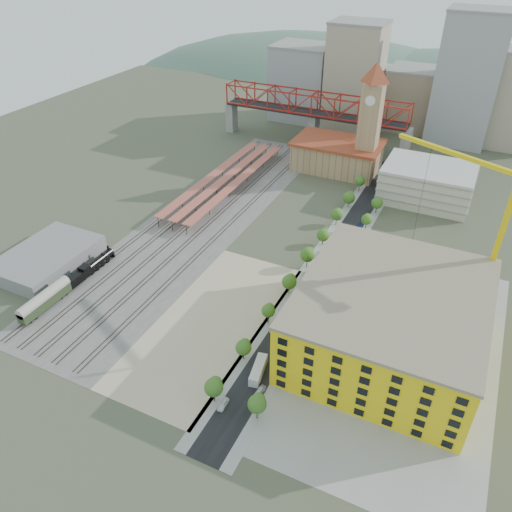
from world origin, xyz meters
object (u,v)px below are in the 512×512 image
at_px(site_trailer_b, 287,325).
at_px(locomotive, 92,267).
at_px(coach, 45,300).
at_px(site_trailer_a, 258,370).
at_px(construction_building, 390,320).
at_px(car_0, 223,404).
at_px(clock_tower, 371,111).
at_px(tower_crane, 494,214).
at_px(site_trailer_c, 306,295).
at_px(site_trailer_d, 307,293).

bearing_deg(site_trailer_b, locomotive, 174.50).
height_order(coach, site_trailer_a, coach).
relative_size(construction_building, locomotive, 2.35).
height_order(construction_building, locomotive, construction_building).
bearing_deg(car_0, coach, 170.73).
bearing_deg(locomotive, clock_tower, 61.53).
bearing_deg(site_trailer_a, locomotive, 156.07).
relative_size(coach, tower_crane, 0.36).
relative_size(site_trailer_c, site_trailer_d, 1.05).
bearing_deg(coach, car_0, -7.88).
bearing_deg(locomotive, coach, -90.00).
relative_size(coach, site_trailer_c, 1.84).
relative_size(site_trailer_d, car_0, 2.34).
relative_size(site_trailer_a, site_trailer_b, 1.03).
xyz_separation_m(clock_tower, car_0, (5.00, -135.45, -28.02)).
distance_m(site_trailer_c, site_trailer_d, 0.85).
xyz_separation_m(site_trailer_b, site_trailer_d, (0.00, 15.43, 0.02)).
distance_m(locomotive, coach, 19.78).
distance_m(clock_tower, tower_crane, 89.98).
bearing_deg(locomotive, construction_building, 4.34).
height_order(locomotive, tower_crane, tower_crane).
bearing_deg(locomotive, site_trailer_d, 15.12).
xyz_separation_m(locomotive, site_trailer_a, (66.00, -15.91, -0.73)).
relative_size(coach, site_trailer_a, 1.91).
distance_m(site_trailer_a, car_0, 12.93).
xyz_separation_m(locomotive, site_trailer_d, (66.00, 17.84, -0.74)).
relative_size(site_trailer_b, site_trailer_d, 0.99).
xyz_separation_m(construction_building, car_0, (-29.00, -35.46, -8.74)).
relative_size(construction_building, site_trailer_b, 5.55).
bearing_deg(car_0, clock_tower, 90.73).
bearing_deg(site_trailer_d, site_trailer_c, -72.82).
relative_size(locomotive, coach, 1.20).
xyz_separation_m(coach, tower_crane, (109.24, 52.80, 27.91)).
height_order(clock_tower, tower_crane, clock_tower).
relative_size(coach, site_trailer_d, 1.94).
height_order(construction_building, coach, construction_building).
bearing_deg(tower_crane, site_trailer_a, -131.45).
bearing_deg(site_trailer_d, car_0, -76.53).
bearing_deg(locomotive, site_trailer_a, -13.56).
relative_size(construction_building, coach, 2.82).
height_order(clock_tower, site_trailer_a, clock_tower).
bearing_deg(clock_tower, site_trailer_a, -86.28).
xyz_separation_m(clock_tower, site_trailer_b, (8.00, -104.57, -27.45)).
relative_size(tower_crane, site_trailer_c, 5.14).
bearing_deg(construction_building, clock_tower, 108.78).
relative_size(clock_tower, tower_crane, 1.04).
bearing_deg(tower_crane, site_trailer_d, -160.62).
bearing_deg(site_trailer_d, site_trailer_b, -72.82).
xyz_separation_m(locomotive, coach, (-0.00, -19.76, 0.99)).
relative_size(clock_tower, construction_building, 1.03).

